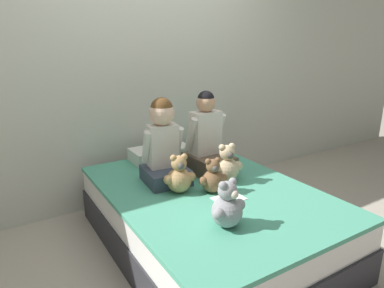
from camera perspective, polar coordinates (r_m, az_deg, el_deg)
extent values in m
plane|color=#B2A899|center=(2.70, 2.62, -16.37)|extent=(14.00, 14.00, 0.00)
cube|color=beige|center=(3.20, -8.17, 12.64)|extent=(8.00, 0.06, 2.50)
cube|color=#2D2D33|center=(2.63, 2.66, -14.10)|extent=(1.34, 1.86, 0.25)
cube|color=white|center=(2.53, 2.73, -9.96)|extent=(1.31, 1.82, 0.18)
cube|color=#4CA384|center=(2.48, 2.76, -7.83)|extent=(1.33, 1.84, 0.03)
cube|color=#384251|center=(2.58, -4.40, -5.18)|extent=(0.34, 0.35, 0.11)
cube|color=silver|center=(2.55, -4.92, -0.28)|extent=(0.23, 0.14, 0.32)
sphere|color=beige|center=(2.49, -5.06, 5.15)|extent=(0.19, 0.19, 0.19)
sphere|color=brown|center=(2.48, -5.08, 5.89)|extent=(0.16, 0.16, 0.16)
cylinder|color=silver|center=(2.50, -7.58, -0.48)|extent=(0.07, 0.15, 0.26)
cylinder|color=silver|center=(2.59, -2.37, 0.25)|extent=(0.07, 0.15, 0.26)
cube|color=brown|center=(2.76, 2.89, -3.26)|extent=(0.31, 0.39, 0.14)
cube|color=silver|center=(2.73, 2.25, 1.90)|extent=(0.24, 0.15, 0.34)
sphere|color=tan|center=(2.68, 2.31, 6.91)|extent=(0.15, 0.15, 0.15)
sphere|color=black|center=(2.67, 2.32, 7.47)|extent=(0.13, 0.13, 0.13)
cylinder|color=silver|center=(2.65, -0.09, 1.65)|extent=(0.06, 0.15, 0.28)
cylinder|color=silver|center=(2.81, 4.47, 2.47)|extent=(0.06, 0.15, 0.28)
sphere|color=tan|center=(2.40, -2.16, -6.04)|extent=(0.18, 0.18, 0.18)
sphere|color=tan|center=(2.35, -2.19, -3.22)|extent=(0.11, 0.11, 0.11)
sphere|color=#4C4742|center=(2.31, -1.85, -3.72)|extent=(0.05, 0.05, 0.05)
sphere|color=tan|center=(2.33, -3.12, -2.35)|extent=(0.05, 0.05, 0.05)
sphere|color=tan|center=(2.35, -1.29, -2.14)|extent=(0.05, 0.05, 0.05)
sphere|color=tan|center=(2.35, -3.98, -5.96)|extent=(0.07, 0.07, 0.07)
sphere|color=tan|center=(2.40, -0.13, -5.46)|extent=(0.07, 0.07, 0.07)
sphere|color=#D1B78E|center=(2.58, 5.74, -4.28)|extent=(0.19, 0.19, 0.19)
sphere|color=#D1B78E|center=(2.54, 5.83, -1.45)|extent=(0.12, 0.12, 0.12)
sphere|color=#4C4742|center=(2.50, 6.39, -1.90)|extent=(0.05, 0.05, 0.05)
sphere|color=#D1B78E|center=(2.50, 5.03, -0.59)|extent=(0.05, 0.05, 0.05)
sphere|color=#D1B78E|center=(2.54, 6.68, -0.36)|extent=(0.05, 0.05, 0.05)
sphere|color=#D1B78E|center=(2.52, 4.21, -4.23)|extent=(0.07, 0.07, 0.07)
sphere|color=#D1B78E|center=(2.60, 7.67, -3.62)|extent=(0.07, 0.07, 0.07)
sphere|color=brown|center=(2.40, 3.41, -6.23)|extent=(0.16, 0.16, 0.16)
sphere|color=brown|center=(2.36, 3.46, -3.69)|extent=(0.10, 0.10, 0.10)
sphere|color=#4C4742|center=(2.33, 3.87, -4.14)|extent=(0.04, 0.04, 0.04)
sphere|color=brown|center=(2.34, 2.68, -2.92)|extent=(0.04, 0.04, 0.04)
sphere|color=brown|center=(2.36, 4.26, -2.72)|extent=(0.04, 0.04, 0.04)
sphere|color=brown|center=(2.36, 1.89, -6.19)|extent=(0.06, 0.06, 0.06)
sphere|color=brown|center=(2.41, 5.22, -5.68)|extent=(0.06, 0.06, 0.06)
sphere|color=#939399|center=(1.99, 5.84, -11.15)|extent=(0.18, 0.18, 0.18)
sphere|color=#939399|center=(1.93, 5.95, -7.76)|extent=(0.11, 0.11, 0.11)
sphere|color=beige|center=(1.90, 7.01, -8.34)|extent=(0.05, 0.05, 0.05)
sphere|color=#939399|center=(1.89, 5.16, -6.90)|extent=(0.05, 0.05, 0.05)
sphere|color=#939399|center=(1.94, 6.80, -6.25)|extent=(0.05, 0.05, 0.05)
sphere|color=#939399|center=(1.91, 4.48, -11.56)|extent=(0.07, 0.07, 0.07)
sphere|color=#939399|center=(2.02, 7.91, -9.96)|extent=(0.07, 0.07, 0.07)
cube|color=silver|center=(3.07, -5.27, -1.55)|extent=(0.52, 0.27, 0.11)
cube|color=white|center=(2.34, 6.14, -9.01)|extent=(0.21, 0.15, 0.00)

